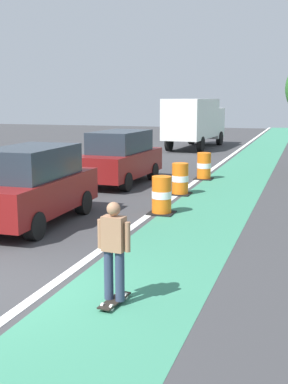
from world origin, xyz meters
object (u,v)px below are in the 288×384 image
object	(u,v)px
parked_suv_second	(120,157)
traffic_barrel_back	(204,166)
delivery_truck_down_block	(195,120)
parked_suv_nearest	(32,185)
skateboarder_on_lane	(114,250)
traffic_barrel_front	(162,196)
traffic_barrel_mid	(180,179)

from	to	relation	value
parked_suv_second	traffic_barrel_back	size ratio (longest dim) A/B	4.30
parked_suv_second	delivery_truck_down_block	bearing A→B (deg)	91.20
parked_suv_nearest	delivery_truck_down_block	xyz separation A→B (m)	(-0.34, 21.59, 0.81)
skateboarder_on_lane	parked_suv_nearest	distance (m)	5.93
parked_suv_nearest	traffic_barrel_back	bearing A→B (deg)	72.21
traffic_barrel_front	delivery_truck_down_block	size ratio (longest dim) A/B	0.14
parked_suv_nearest	parked_suv_second	bearing A→B (deg)	90.26
parked_suv_nearest	traffic_barrel_front	world-z (taller)	parked_suv_nearest
skateboarder_on_lane	traffic_barrel_back	distance (m)	13.25
delivery_truck_down_block	traffic_barrel_back	bearing A→B (deg)	-76.07
skateboarder_on_lane	traffic_barrel_mid	size ratio (longest dim) A/B	1.55
traffic_barrel_front	traffic_barrel_back	bearing A→B (deg)	90.83
traffic_barrel_mid	parked_suv_nearest	bearing A→B (deg)	-117.45
delivery_truck_down_block	parked_suv_nearest	bearing A→B (deg)	-89.09
parked_suv_second	delivery_truck_down_block	distance (m)	14.92
traffic_barrel_mid	delivery_truck_down_block	world-z (taller)	delivery_truck_down_block
traffic_barrel_front	parked_suv_second	bearing A→B (deg)	123.08
skateboarder_on_lane	traffic_barrel_back	world-z (taller)	skateboarder_on_lane
traffic_barrel_back	delivery_truck_down_block	world-z (taller)	delivery_truck_down_block
traffic_barrel_back	traffic_barrel_mid	bearing A→B (deg)	-91.83
traffic_barrel_front	traffic_barrel_mid	bearing A→B (deg)	93.95
traffic_barrel_front	traffic_barrel_back	distance (m)	6.65
traffic_barrel_back	parked_suv_nearest	bearing A→B (deg)	-107.79
skateboarder_on_lane	traffic_barrel_mid	world-z (taller)	skateboarder_on_lane
traffic_barrel_front	delivery_truck_down_block	xyz separation A→B (m)	(-3.27, 19.43, 1.31)
traffic_barrel_back	traffic_barrel_front	bearing A→B (deg)	-89.17
parked_suv_nearest	traffic_barrel_mid	world-z (taller)	parked_suv_nearest
parked_suv_second	delivery_truck_down_block	xyz separation A→B (m)	(-0.31, 14.90, 0.81)
delivery_truck_down_block	traffic_barrel_front	bearing A→B (deg)	-80.46
parked_suv_nearest	delivery_truck_down_block	size ratio (longest dim) A/B	0.60
skateboarder_on_lane	traffic_barrel_back	bearing A→B (deg)	95.07
parked_suv_second	traffic_barrel_mid	bearing A→B (deg)	-28.29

